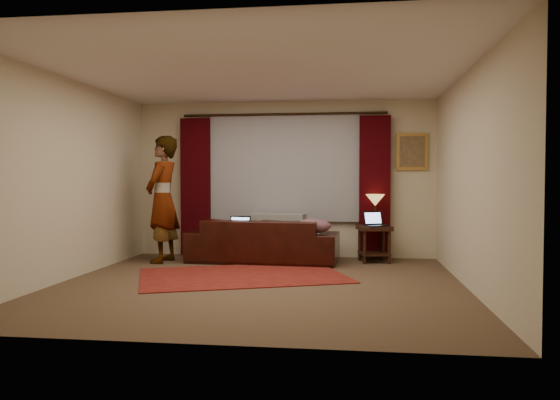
{
  "coord_description": "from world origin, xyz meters",
  "views": [
    {
      "loc": [
        1.13,
        -6.62,
        1.29
      ],
      "look_at": [
        0.1,
        1.2,
        1.0
      ],
      "focal_mm": 35.0,
      "sensor_mm": 36.0,
      "label": 1
    }
  ],
  "objects_px": {
    "tiffany_lamp": "(375,210)",
    "laptop_table": "(377,219)",
    "sofa": "(263,232)",
    "end_table": "(374,244)",
    "person": "(163,199)",
    "laptop_sofa": "(238,225)"
  },
  "relations": [
    {
      "from": "tiffany_lamp",
      "to": "laptop_table",
      "type": "height_order",
      "value": "tiffany_lamp"
    },
    {
      "from": "tiffany_lamp",
      "to": "sofa",
      "type": "bearing_deg",
      "value": -168.42
    },
    {
      "from": "sofa",
      "to": "end_table",
      "type": "distance_m",
      "value": 1.75
    },
    {
      "from": "person",
      "to": "end_table",
      "type": "bearing_deg",
      "value": 103.42
    },
    {
      "from": "sofa",
      "to": "person",
      "type": "distance_m",
      "value": 1.66
    },
    {
      "from": "laptop_table",
      "to": "person",
      "type": "xyz_separation_m",
      "value": [
        -3.32,
        -0.33,
        0.3
      ]
    },
    {
      "from": "sofa",
      "to": "laptop_table",
      "type": "xyz_separation_m",
      "value": [
        1.76,
        0.08,
        0.22
      ]
    },
    {
      "from": "sofa",
      "to": "tiffany_lamp",
      "type": "distance_m",
      "value": 1.82
    },
    {
      "from": "laptop_sofa",
      "to": "end_table",
      "type": "bearing_deg",
      "value": 16.03
    },
    {
      "from": "laptop_sofa",
      "to": "tiffany_lamp",
      "type": "bearing_deg",
      "value": 20.08
    },
    {
      "from": "tiffany_lamp",
      "to": "laptop_sofa",
      "type": "bearing_deg",
      "value": -167.27
    },
    {
      "from": "end_table",
      "to": "tiffany_lamp",
      "type": "distance_m",
      "value": 0.55
    },
    {
      "from": "laptop_sofa",
      "to": "laptop_table",
      "type": "bearing_deg",
      "value": 12.9
    },
    {
      "from": "laptop_sofa",
      "to": "person",
      "type": "bearing_deg",
      "value": -166.97
    },
    {
      "from": "sofa",
      "to": "tiffany_lamp",
      "type": "bearing_deg",
      "value": -164.86
    },
    {
      "from": "tiffany_lamp",
      "to": "person",
      "type": "xyz_separation_m",
      "value": [
        -3.3,
        -0.6,
        0.17
      ]
    },
    {
      "from": "sofa",
      "to": "laptop_table",
      "type": "relative_size",
      "value": 6.78
    },
    {
      "from": "person",
      "to": "laptop_sofa",
      "type": "bearing_deg",
      "value": 101.48
    },
    {
      "from": "laptop_table",
      "to": "sofa",
      "type": "bearing_deg",
      "value": 154.1
    },
    {
      "from": "tiffany_lamp",
      "to": "laptop_table",
      "type": "xyz_separation_m",
      "value": [
        0.02,
        -0.27,
        -0.13
      ]
    },
    {
      "from": "sofa",
      "to": "person",
      "type": "relative_size",
      "value": 1.18
    },
    {
      "from": "sofa",
      "to": "person",
      "type": "height_order",
      "value": "person"
    }
  ]
}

